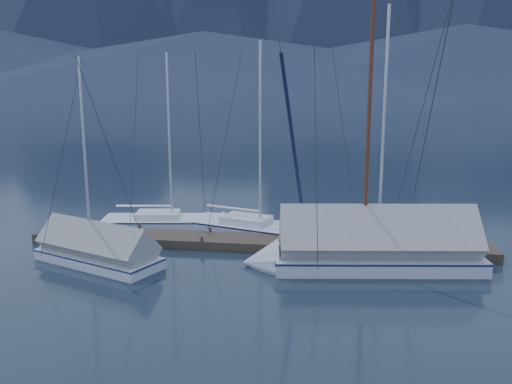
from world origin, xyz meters
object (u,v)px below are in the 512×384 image
sailboat_open_right (390,228)px  sailboat_open_mid (270,232)px  sailboat_covered_near (358,252)px  sailboat_covered_far (89,251)px  sailboat_open_left (182,223)px  person (416,222)px

sailboat_open_right → sailboat_open_mid: bearing=-166.1°
sailboat_open_right → sailboat_covered_near: 4.93m
sailboat_covered_near → sailboat_covered_far: (-9.55, -0.91, -0.15)m
sailboat_open_right → sailboat_covered_far: 12.42m
sailboat_open_left → sailboat_open_mid: 4.18m
sailboat_open_left → sailboat_open_right: bearing=2.3°
sailboat_open_left → person: size_ratio=5.42×
sailboat_open_mid → sailboat_covered_near: 4.92m
sailboat_open_right → sailboat_covered_near: (-1.55, -4.67, 0.35)m
sailboat_covered_far → person: bearing=14.7°
sailboat_open_left → person: (9.82, -2.12, 0.96)m
sailboat_covered_near → person: bearing=44.4°
sailboat_covered_near → sailboat_covered_far: 9.59m
sailboat_open_left → sailboat_open_right: sailboat_open_right is taller
sailboat_open_right → sailboat_covered_near: sailboat_covered_near is taller
sailboat_open_mid → sailboat_covered_near: size_ratio=0.82×
sailboat_covered_far → sailboat_open_left: bearing=69.5°
sailboat_open_left → sailboat_open_right: 9.16m
sailboat_open_left → sailboat_covered_near: 8.74m
sailboat_covered_near → sailboat_covered_far: sailboat_covered_near is taller
sailboat_open_left → sailboat_open_mid: (4.08, -0.88, 0.01)m
sailboat_open_mid → sailboat_open_right: size_ratio=0.85×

